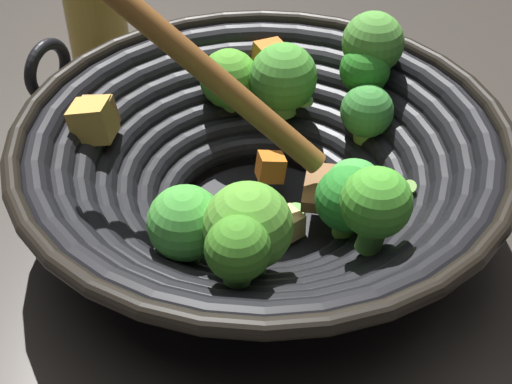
# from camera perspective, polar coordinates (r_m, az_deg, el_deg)

# --- Properties ---
(ground_plane) EXTENTS (4.00, 4.00, 0.00)m
(ground_plane) POSITION_cam_1_polar(r_m,az_deg,el_deg) (0.61, 0.47, -2.46)
(ground_plane) COLOR #332D28
(wok) EXTENTS (0.38, 0.42, 0.24)m
(wok) POSITION_cam_1_polar(r_m,az_deg,el_deg) (0.57, 0.70, 2.31)
(wok) COLOR black
(wok) RESTS_ON ground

